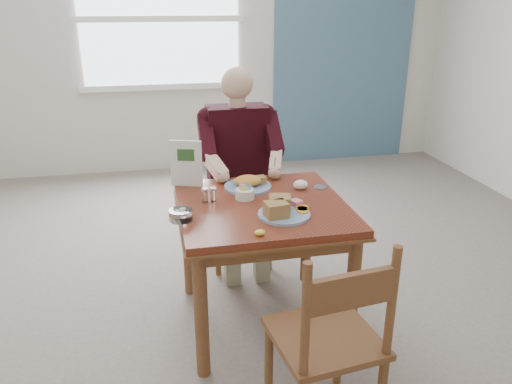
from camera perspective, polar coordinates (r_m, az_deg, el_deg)
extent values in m
plane|color=#675B54|center=(3.08, 0.65, -14.32)|extent=(6.00, 6.00, 0.00)
plane|color=beige|center=(5.48, -6.45, 17.02)|extent=(5.50, 0.00, 5.50)
cube|color=#44657F|center=(5.85, 10.10, 17.09)|extent=(1.60, 0.02, 2.80)
ellipsoid|color=yellow|center=(2.35, 0.45, -4.66)|extent=(0.05, 0.04, 0.03)
ellipsoid|color=white|center=(2.92, 5.12, 0.85)|extent=(0.09, 0.07, 0.05)
cylinder|color=silver|center=(2.95, 7.35, 0.53)|extent=(0.10, 0.10, 0.01)
cube|color=white|center=(5.42, -10.95, 18.86)|extent=(1.60, 0.02, 1.30)
cube|color=white|center=(5.47, -10.45, 11.74)|extent=(1.72, 0.04, 0.06)
cube|color=white|center=(5.41, -10.95, 18.85)|extent=(1.72, 0.04, 0.06)
cube|color=brown|center=(2.72, 0.72, -1.70)|extent=(0.90, 0.90, 0.04)
cube|color=brown|center=(2.73, 0.72, -2.23)|extent=(0.92, 0.92, 0.01)
cylinder|color=brown|center=(2.51, -6.27, -13.77)|extent=(0.07, 0.07, 0.71)
cylinder|color=brown|center=(2.68, 10.92, -11.62)|extent=(0.07, 0.07, 0.71)
cylinder|color=brown|center=(3.18, -7.79, -5.80)|extent=(0.07, 0.07, 0.71)
cylinder|color=brown|center=(3.31, 5.81, -4.55)|extent=(0.07, 0.07, 0.71)
cube|color=brown|center=(2.41, 2.76, -6.77)|extent=(0.80, 0.03, 0.08)
cube|color=brown|center=(3.10, -0.87, -0.14)|extent=(0.80, 0.03, 0.08)
cube|color=brown|center=(2.70, -7.42, -3.72)|extent=(0.03, 0.80, 0.08)
cube|color=brown|center=(2.85, 8.39, -2.34)|extent=(0.03, 0.80, 0.08)
cylinder|color=brown|center=(3.41, -4.40, -6.10)|extent=(0.04, 0.04, 0.45)
cylinder|color=brown|center=(3.47, 1.52, -5.55)|extent=(0.04, 0.04, 0.45)
cylinder|color=brown|center=(3.74, -5.16, -3.62)|extent=(0.04, 0.04, 0.45)
cylinder|color=brown|center=(3.79, 0.26, -3.16)|extent=(0.04, 0.04, 0.45)
cube|color=brown|center=(3.50, -1.99, -1.02)|extent=(0.42, 0.42, 0.03)
cylinder|color=brown|center=(3.56, -5.41, 3.33)|extent=(0.04, 0.04, 0.50)
cylinder|color=brown|center=(3.62, 0.27, 3.71)|extent=(0.04, 0.04, 0.50)
cube|color=brown|center=(3.56, -2.57, 5.06)|extent=(0.38, 0.03, 0.14)
cylinder|color=brown|center=(2.41, 1.47, -19.21)|extent=(0.04, 0.04, 0.45)
cylinder|color=brown|center=(2.53, 9.47, -17.22)|extent=(0.04, 0.04, 0.45)
cube|color=brown|center=(2.19, 7.85, -16.14)|extent=(0.47, 0.47, 0.03)
cylinder|color=brown|center=(1.86, 5.66, -14.76)|extent=(0.04, 0.04, 0.50)
cylinder|color=brown|center=(2.01, 15.23, -12.34)|extent=(0.04, 0.04, 0.50)
cube|color=brown|center=(1.88, 10.87, -11.03)|extent=(0.38, 0.08, 0.14)
cube|color=gray|center=(3.35, -3.33, -0.72)|extent=(0.13, 0.38, 0.12)
cube|color=gray|center=(3.38, 0.02, -0.46)|extent=(0.13, 0.38, 0.12)
cube|color=gray|center=(3.31, -2.74, -6.68)|extent=(0.10, 0.10, 0.48)
cube|color=gray|center=(3.35, 0.66, -6.36)|extent=(0.10, 0.10, 0.48)
cube|color=black|center=(3.41, -2.16, 5.02)|extent=(0.40, 0.22, 0.58)
sphere|color=black|center=(3.32, -5.48, 8.46)|extent=(0.15, 0.15, 0.15)
sphere|color=black|center=(3.39, 0.99, 8.79)|extent=(0.15, 0.15, 0.15)
cylinder|color=tan|center=(3.31, -2.18, 10.08)|extent=(0.11, 0.11, 0.08)
sphere|color=tan|center=(3.29, -2.21, 12.31)|extent=(0.21, 0.21, 0.21)
cube|color=black|center=(3.23, -5.70, 6.26)|extent=(0.09, 0.29, 0.27)
cube|color=black|center=(3.31, 1.94, 6.70)|extent=(0.09, 0.29, 0.27)
sphere|color=black|center=(3.15, -5.39, 3.98)|extent=(0.09, 0.09, 0.09)
sphere|color=black|center=(3.23, 2.40, 4.47)|extent=(0.09, 0.09, 0.09)
cube|color=tan|center=(3.08, -4.61, 2.91)|extent=(0.14, 0.23, 0.14)
cube|color=tan|center=(3.15, 2.27, 3.37)|extent=(0.14, 0.23, 0.14)
sphere|color=tan|center=(3.01, -3.80, 1.80)|extent=(0.08, 0.08, 0.08)
sphere|color=tan|center=(3.07, 2.12, 2.21)|extent=(0.08, 0.08, 0.08)
cylinder|color=silver|center=(3.05, 2.14, 3.10)|extent=(0.01, 0.05, 0.12)
cylinder|color=white|center=(2.56, 3.22, -2.58)|extent=(0.27, 0.27, 0.02)
cube|color=tan|center=(2.50, 2.31, -2.01)|extent=(0.12, 0.11, 0.08)
cube|color=tan|center=(2.58, 2.74, -1.25)|extent=(0.13, 0.12, 0.08)
cylinder|color=orange|center=(2.58, 5.38, -2.15)|extent=(0.07, 0.07, 0.01)
cylinder|color=orange|center=(2.60, 5.34, -1.95)|extent=(0.07, 0.07, 0.01)
cylinder|color=orange|center=(2.62, 5.30, -1.76)|extent=(0.08, 0.08, 0.01)
cube|color=pink|center=(2.65, 4.60, -1.22)|extent=(0.07, 0.07, 0.03)
cylinder|color=white|center=(2.93, -0.94, 0.62)|extent=(0.29, 0.29, 0.02)
ellipsoid|color=gold|center=(2.92, -0.95, 1.31)|extent=(0.17, 0.14, 0.06)
cube|color=tan|center=(2.95, 0.11, 1.38)|extent=(0.11, 0.07, 0.04)
cylinder|color=white|center=(2.77, -1.29, -0.24)|extent=(0.14, 0.14, 0.06)
cube|color=pink|center=(2.75, -1.52, 0.53)|extent=(0.04, 0.02, 0.03)
cube|color=#6699D8|center=(2.76, -0.91, 0.57)|extent=(0.04, 0.04, 0.03)
cube|color=#EAD159|center=(2.74, -1.37, 0.39)|extent=(0.04, 0.02, 0.03)
cube|color=white|center=(2.77, -1.56, 0.65)|extent=(0.04, 0.03, 0.03)
cylinder|color=white|center=(2.73, -5.87, -0.50)|extent=(0.03, 0.03, 0.06)
cylinder|color=silver|center=(2.72, -5.90, 0.27)|extent=(0.04, 0.04, 0.01)
cylinder|color=white|center=(2.74, -4.91, -0.41)|extent=(0.03, 0.03, 0.06)
cylinder|color=silver|center=(2.73, -4.94, 0.36)|extent=(0.04, 0.04, 0.01)
cylinder|color=white|center=(2.53, -8.60, -2.62)|extent=(0.15, 0.15, 0.05)
cylinder|color=white|center=(2.52, -8.93, -2.33)|extent=(0.04, 0.04, 0.02)
cylinder|color=white|center=(2.54, -8.37, -2.08)|extent=(0.04, 0.04, 0.02)
cylinder|color=white|center=(2.51, -8.44, -2.40)|extent=(0.04, 0.04, 0.02)
cube|color=white|center=(2.95, -8.00, 3.24)|extent=(0.18, 0.07, 0.28)
cube|color=#2D5926|center=(2.92, -8.04, 4.20)|extent=(0.10, 0.03, 0.07)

